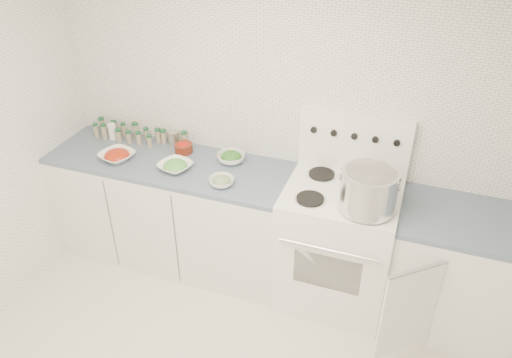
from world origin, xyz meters
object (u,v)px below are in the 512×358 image
at_px(stove, 337,242).
at_px(stock_pot, 369,189).
at_px(bowl_tomato, 117,156).
at_px(bowl_snowpea, 175,166).

relative_size(stove, stock_pot, 3.69).
height_order(stock_pot, bowl_tomato, stock_pot).
height_order(stove, bowl_snowpea, stove).
bearing_deg(bowl_snowpea, stove, 4.25).
height_order(bowl_tomato, bowl_snowpea, bowl_tomato).
relative_size(bowl_tomato, bowl_snowpea, 1.07).
bearing_deg(stock_pot, bowl_snowpea, 177.13).
bearing_deg(bowl_snowpea, stock_pot, -2.87).
bearing_deg(bowl_tomato, stock_pot, -1.68).
bearing_deg(bowl_snowpea, bowl_tomato, -178.23).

